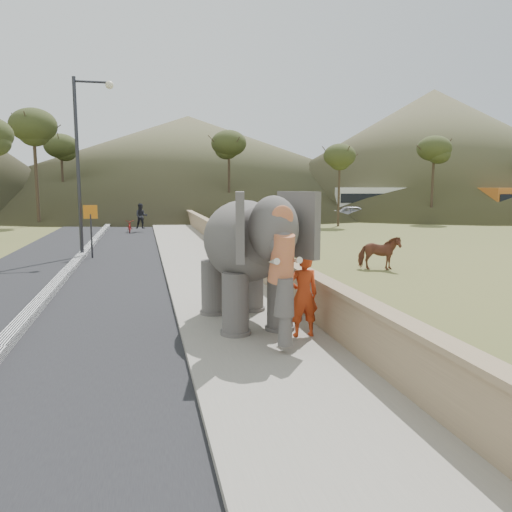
{
  "coord_description": "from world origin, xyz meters",
  "views": [
    {
      "loc": [
        -2.21,
        -9.59,
        3.23
      ],
      "look_at": [
        0.2,
        1.06,
        1.7
      ],
      "focal_mm": 35.0,
      "sensor_mm": 36.0,
      "label": 1
    }
  ],
  "objects_px": {
    "elephant_and_man": "(245,259)",
    "motorcyclist": "(136,221)",
    "cow": "(379,253)",
    "lamppost": "(84,149)"
  },
  "relations": [
    {
      "from": "elephant_and_man",
      "to": "motorcyclist",
      "type": "distance_m",
      "value": 25.31
    },
    {
      "from": "cow",
      "to": "elephant_and_man",
      "type": "bearing_deg",
      "value": 154.45
    },
    {
      "from": "motorcyclist",
      "to": "cow",
      "type": "bearing_deg",
      "value": -63.0
    },
    {
      "from": "cow",
      "to": "motorcyclist",
      "type": "height_order",
      "value": "motorcyclist"
    },
    {
      "from": "motorcyclist",
      "to": "elephant_and_man",
      "type": "bearing_deg",
      "value": -83.83
    },
    {
      "from": "lamppost",
      "to": "elephant_and_man",
      "type": "relative_size",
      "value": 1.88
    },
    {
      "from": "lamppost",
      "to": "cow",
      "type": "height_order",
      "value": "lamppost"
    },
    {
      "from": "lamppost",
      "to": "elephant_and_man",
      "type": "distance_m",
      "value": 14.17
    },
    {
      "from": "elephant_and_man",
      "to": "motorcyclist",
      "type": "height_order",
      "value": "elephant_and_man"
    },
    {
      "from": "cow",
      "to": "elephant_and_man",
      "type": "relative_size",
      "value": 0.37
    }
  ]
}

